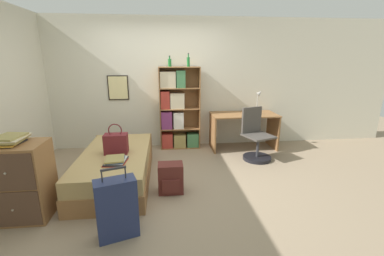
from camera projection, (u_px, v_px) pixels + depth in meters
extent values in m
plane|color=gray|center=(161.00, 179.00, 3.98)|extent=(14.00, 14.00, 0.00)
cube|color=beige|center=(160.00, 84.00, 5.21)|extent=(10.00, 0.06, 2.60)
cube|color=black|center=(118.00, 88.00, 5.10)|extent=(0.40, 0.02, 0.48)
cube|color=beige|center=(118.00, 88.00, 5.09)|extent=(0.36, 0.01, 0.44)
cube|color=olive|center=(117.00, 173.00, 3.88)|extent=(0.98, 1.90, 0.24)
cube|color=tan|center=(115.00, 159.00, 3.82)|extent=(0.95, 1.87, 0.21)
cube|color=olive|center=(125.00, 146.00, 4.75)|extent=(0.98, 0.04, 0.46)
cube|color=maroon|center=(116.00, 144.00, 3.74)|extent=(0.33, 0.20, 0.29)
torus|color=maroon|center=(115.00, 130.00, 3.69)|extent=(0.20, 0.02, 0.20)
cube|color=#B2382D|center=(116.00, 162.00, 3.41)|extent=(0.31, 0.34, 0.01)
cube|color=#232328|center=(116.00, 161.00, 3.42)|extent=(0.29, 0.38, 0.01)
cube|color=silver|center=(116.00, 160.00, 3.42)|extent=(0.26, 0.32, 0.01)
cube|color=#334C84|center=(116.00, 160.00, 3.41)|extent=(0.22, 0.28, 0.02)
cube|color=#99894C|center=(115.00, 159.00, 3.40)|extent=(0.27, 0.31, 0.02)
cube|color=navy|center=(117.00, 209.00, 2.62)|extent=(0.45, 0.32, 0.64)
cylinder|color=#2D2D33|center=(102.00, 176.00, 2.47)|extent=(0.01, 0.01, 0.12)
cylinder|color=#2D2D33|center=(125.00, 172.00, 2.56)|extent=(0.01, 0.01, 0.12)
cube|color=#2D2D33|center=(113.00, 169.00, 2.50)|extent=(0.24, 0.09, 0.02)
cube|color=olive|center=(22.00, 181.00, 2.93)|extent=(0.59, 0.47, 0.90)
cube|color=#513828|center=(13.00, 210.00, 2.75)|extent=(0.55, 0.01, 0.41)
sphere|color=#B2A893|center=(13.00, 210.00, 2.74)|extent=(0.02, 0.02, 0.02)
cube|color=#513828|center=(6.00, 173.00, 2.64)|extent=(0.55, 0.01, 0.41)
sphere|color=#B2A893|center=(5.00, 174.00, 2.63)|extent=(0.02, 0.02, 0.02)
cube|color=#232328|center=(9.00, 143.00, 2.81)|extent=(0.27, 0.32, 0.01)
cube|color=gold|center=(9.00, 142.00, 2.81)|extent=(0.24, 0.36, 0.01)
cube|color=#99894C|center=(9.00, 141.00, 2.80)|extent=(0.26, 0.28, 0.01)
cube|color=#99894C|center=(10.00, 139.00, 2.81)|extent=(0.27, 0.36, 0.02)
cube|color=beige|center=(10.00, 138.00, 2.81)|extent=(0.30, 0.35, 0.01)
cube|color=#99894C|center=(9.00, 137.00, 2.79)|extent=(0.30, 0.33, 0.02)
cube|color=olive|center=(160.00, 109.00, 5.14)|extent=(0.02, 0.29, 1.65)
cube|color=olive|center=(199.00, 108.00, 5.22)|extent=(0.02, 0.29, 1.65)
cube|color=olive|center=(179.00, 107.00, 5.32)|extent=(0.81, 0.01, 1.65)
cube|color=olive|center=(180.00, 147.00, 5.40)|extent=(0.77, 0.29, 0.02)
cube|color=olive|center=(180.00, 128.00, 5.29)|extent=(0.77, 0.29, 0.02)
cube|color=olive|center=(180.00, 109.00, 5.18)|extent=(0.77, 0.29, 0.02)
cube|color=olive|center=(179.00, 88.00, 5.08)|extent=(0.77, 0.29, 0.02)
cube|color=olive|center=(179.00, 67.00, 4.97)|extent=(0.77, 0.29, 0.02)
cube|color=#B2382D|center=(167.00, 140.00, 5.32)|extent=(0.22, 0.22, 0.29)
cube|color=#99894C|center=(180.00, 140.00, 5.35)|extent=(0.24, 0.22, 0.27)
cube|color=#427A4C|center=(193.00, 140.00, 5.37)|extent=(0.23, 0.22, 0.28)
cube|color=#7A336B|center=(167.00, 120.00, 5.20)|extent=(0.21, 0.22, 0.35)
cube|color=silver|center=(178.00, 120.00, 5.23)|extent=(0.20, 0.22, 0.33)
cube|color=#B2382D|center=(165.00, 100.00, 5.09)|extent=(0.17, 0.22, 0.35)
cube|color=beige|center=(177.00, 101.00, 5.12)|extent=(0.28, 0.22, 0.31)
cube|color=beige|center=(168.00, 80.00, 5.00)|extent=(0.30, 0.22, 0.31)
cube|color=#427A4C|center=(181.00, 79.00, 5.02)|extent=(0.17, 0.22, 0.33)
cylinder|color=#1E6B2D|center=(170.00, 63.00, 4.96)|extent=(0.06, 0.06, 0.14)
cylinder|color=#1E6B2D|center=(170.00, 58.00, 4.94)|extent=(0.03, 0.03, 0.05)
cylinder|color=#232328|center=(170.00, 56.00, 4.93)|extent=(0.03, 0.03, 0.02)
cylinder|color=#1E6B2D|center=(188.00, 62.00, 4.92)|extent=(0.06, 0.06, 0.18)
cylinder|color=#1E6B2D|center=(188.00, 56.00, 4.89)|extent=(0.02, 0.02, 0.06)
cylinder|color=#232328|center=(188.00, 54.00, 4.88)|extent=(0.03, 0.03, 0.02)
cube|color=olive|center=(244.00, 114.00, 5.17)|extent=(1.31, 0.65, 0.02)
cube|color=olive|center=(213.00, 133.00, 5.20)|extent=(0.03, 0.61, 0.70)
cube|color=olive|center=(273.00, 131.00, 5.33)|extent=(0.03, 0.61, 0.70)
cylinder|color=#ADA89E|center=(256.00, 113.00, 5.17)|extent=(0.12, 0.12, 0.02)
cylinder|color=#ADA89E|center=(257.00, 104.00, 5.12)|extent=(0.02, 0.02, 0.38)
cone|color=#ADA89E|center=(260.00, 93.00, 5.07)|extent=(0.14, 0.10, 0.14)
cylinder|color=black|center=(257.00, 158.00, 4.73)|extent=(0.51, 0.51, 0.06)
cylinder|color=#333338|center=(258.00, 148.00, 4.68)|extent=(0.05, 0.05, 0.44)
cube|color=#47423D|center=(258.00, 136.00, 4.62)|extent=(0.59, 0.59, 0.03)
cube|color=#47423D|center=(252.00, 120.00, 4.74)|extent=(0.41, 0.18, 0.48)
cube|color=#56231E|center=(171.00, 178.00, 3.54)|extent=(0.34, 0.24, 0.42)
cube|color=#56231E|center=(171.00, 187.00, 3.43)|extent=(0.24, 0.03, 0.19)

